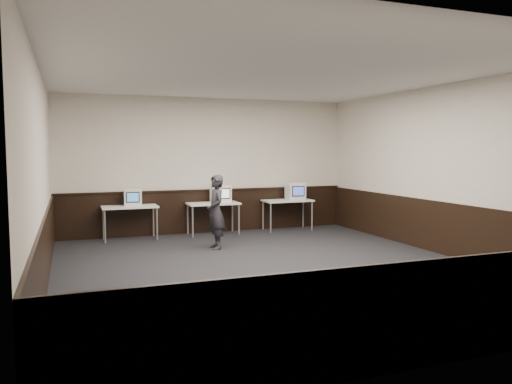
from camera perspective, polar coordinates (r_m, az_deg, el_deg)
floor at (r=8.43m, az=1.82°, el=-8.76°), size 8.00×8.00×0.00m
ceiling at (r=8.28m, az=1.88°, el=13.31°), size 8.00×8.00×0.00m
back_wall at (r=11.99m, az=-5.47°, el=3.01°), size 7.00×0.00×7.00m
front_wall at (r=4.76m, az=20.55°, el=-0.07°), size 7.00×0.00×7.00m
left_wall at (r=7.59m, az=-23.39°, el=1.57°), size 0.00×8.00×8.00m
right_wall at (r=10.07m, az=20.62°, el=2.37°), size 0.00×8.00×8.00m
wainscot_back at (r=12.06m, az=-5.40°, el=-2.22°), size 6.98×0.04×1.00m
wainscot_front at (r=4.98m, az=20.01°, el=-12.75°), size 6.98×0.04×1.00m
wainscot_left at (r=7.72m, az=-22.97°, el=-6.60°), size 0.04×7.98×1.00m
wainscot_right at (r=10.15m, az=20.35°, el=-3.84°), size 0.04×7.98×1.00m
wainscot_rail at (r=11.98m, az=-5.40°, el=0.23°), size 6.98×0.06×0.04m
desk_left at (r=11.31m, az=-14.23°, el=-1.91°), size 1.20×0.60×0.75m
desk_center at (r=11.67m, az=-4.92°, el=-1.57°), size 1.20×0.60×0.75m
desk_right at (r=12.32m, az=3.62°, el=-1.22°), size 1.20×0.60×0.75m
emac_left at (r=11.29m, az=-13.87°, el=-0.59°), size 0.43×0.45×0.38m
emac_center at (r=11.72m, az=-4.06°, el=-0.20°), size 0.44×0.46×0.40m
emac_right at (r=12.32m, az=4.52°, el=0.09°), size 0.46×0.49×0.42m
person at (r=10.00m, az=-4.60°, el=-2.28°), size 0.36×0.54×1.49m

